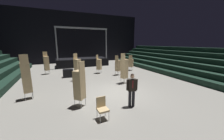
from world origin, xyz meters
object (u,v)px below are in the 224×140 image
chair_stack_front_left (26,77)px  chair_stack_rear_right (131,63)px  chair_stack_front_right (46,63)px  loose_chair_near_man (102,107)px  chair_stack_rear_centre (99,64)px  chair_stack_mid_left (79,84)px  chair_stack_rear_left (77,67)px  equipment_road_case (68,73)px  chair_stack_mid_centre (118,65)px  stage_riser (82,61)px  chair_stack_mid_right (124,68)px  man_with_tie (132,88)px

chair_stack_front_left → chair_stack_rear_right: chair_stack_front_left is taller
chair_stack_front_right → loose_chair_near_man: bearing=88.6°
chair_stack_front_right → chair_stack_rear_centre: (5.05, -1.75, -0.17)m
chair_stack_mid_left → chair_stack_rear_left: (0.61, 4.67, 0.00)m
chair_stack_rear_centre → equipment_road_case: size_ratio=2.18×
chair_stack_rear_centre → equipment_road_case: 3.25m
chair_stack_mid_left → chair_stack_mid_centre: bearing=3.7°
chair_stack_front_left → chair_stack_mid_left: chair_stack_front_left is taller
chair_stack_rear_left → chair_stack_rear_centre: bearing=-177.9°
stage_riser → chair_stack_mid_right: 9.74m
chair_stack_rear_right → equipment_road_case: (-7.08, -0.30, -0.53)m
loose_chair_near_man → chair_stack_rear_centre: bearing=-109.9°
chair_stack_rear_left → equipment_road_case: (-0.67, 1.55, -0.78)m
stage_riser → chair_stack_rear_right: size_ratio=3.86×
loose_chair_near_man → chair_stack_front_right: bearing=-78.2°
chair_stack_front_right → equipment_road_case: (1.89, -2.11, -0.78)m
chair_stack_rear_right → chair_stack_mid_left: bearing=-82.7°
man_with_tie → chair_stack_rear_left: chair_stack_rear_left is taller
chair_stack_mid_centre → loose_chair_near_man: chair_stack_mid_centre is taller
chair_stack_rear_centre → chair_stack_rear_left: bearing=-8.9°
chair_stack_front_left → chair_stack_rear_right: size_ratio=1.43×
chair_stack_mid_right → chair_stack_rear_centre: bearing=170.3°
loose_chair_near_man → man_with_tie: bearing=-169.5°
chair_stack_front_right → chair_stack_rear_centre: 5.35m
chair_stack_mid_left → chair_stack_mid_centre: (4.62, 5.11, -0.17)m
chair_stack_front_right → chair_stack_rear_right: size_ratio=1.28×
chair_stack_mid_right → chair_stack_mid_left: bearing=-77.9°
chair_stack_front_left → equipment_road_case: (2.51, 4.15, -0.91)m
stage_riser → chair_stack_front_right: (-4.33, -3.77, 0.55)m
chair_stack_front_left → chair_stack_mid_centre: chair_stack_front_left is taller
chair_stack_rear_right → loose_chair_near_man: 10.24m
equipment_road_case → chair_stack_mid_right: bearing=-43.2°
chair_stack_front_left → chair_stack_mid_centre: (7.19, 3.04, -0.29)m
chair_stack_front_right → chair_stack_rear_right: (8.97, -1.81, -0.25)m
stage_riser → chair_stack_rear_right: stage_riser is taller
chair_stack_front_right → equipment_road_case: chair_stack_front_right is taller
stage_riser → loose_chair_near_man: stage_riser is taller
stage_riser → chair_stack_rear_left: size_ratio=3.00×
chair_stack_front_right → chair_stack_mid_left: size_ratio=1.00×
chair_stack_rear_left → loose_chair_near_man: bearing=55.0°
chair_stack_mid_right → chair_stack_mid_centre: chair_stack_mid_right is taller
chair_stack_mid_centre → chair_stack_rear_centre: (-1.52, 1.49, 0.00)m
chair_stack_mid_centre → equipment_road_case: 4.85m
chair_stack_rear_centre → stage_riser: bearing=-129.0°
equipment_road_case → chair_stack_mid_left: bearing=-89.5°
chair_stack_rear_right → equipment_road_case: size_ratio=1.99×
chair_stack_front_right → chair_stack_rear_left: same height
chair_stack_front_right → chair_stack_rear_right: 9.15m
chair_stack_front_left → chair_stack_rear_right: 10.58m
chair_stack_mid_left → loose_chair_near_man: size_ratio=2.44×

